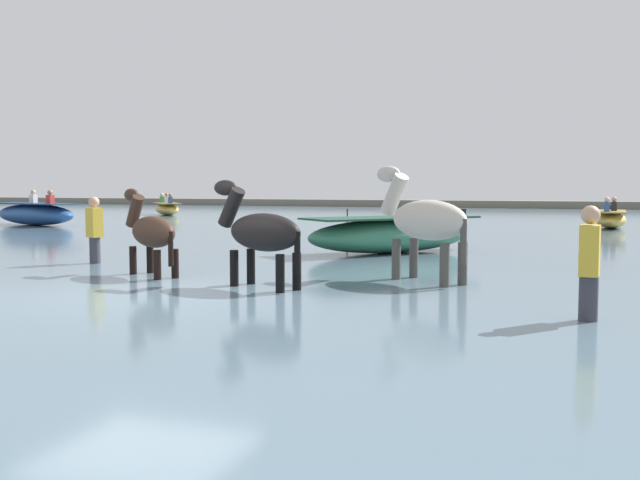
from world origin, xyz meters
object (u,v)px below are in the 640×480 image
(horse_trailing_pinto, at_px, (425,223))
(boat_mid_channel, at_px, (611,219))
(boat_distant_east, at_px, (391,235))
(person_spectator_far, at_px, (589,277))
(person_onlooker_left, at_px, (95,238))
(channel_buoy, at_px, (347,229))
(horse_flank_black, at_px, (261,235))
(horse_lead_dark_bay, at_px, (151,234))
(boat_distant_west, at_px, (167,209))
(boat_near_starboard, at_px, (35,214))

(horse_trailing_pinto, xyz_separation_m, boat_mid_channel, (3.34, 15.82, -0.58))
(boat_distant_east, bearing_deg, person_spectator_far, -61.36)
(person_spectator_far, bearing_deg, person_onlooker_left, 159.76)
(person_spectator_far, relative_size, person_onlooker_left, 1.00)
(channel_buoy, bearing_deg, horse_flank_black, -79.42)
(horse_lead_dark_bay, height_order, horse_flank_black, horse_flank_black)
(horse_lead_dark_bay, bearing_deg, boat_mid_channel, 65.34)
(boat_distant_west, height_order, channel_buoy, boat_distant_west)
(horse_trailing_pinto, xyz_separation_m, horse_flank_black, (-2.06, -1.42, -0.14))
(boat_distant_east, distance_m, person_spectator_far, 8.03)
(horse_flank_black, distance_m, person_onlooker_left, 4.65)
(boat_distant_east, relative_size, boat_distant_west, 1.27)
(horse_lead_dark_bay, xyz_separation_m, horse_trailing_pinto, (4.27, 0.74, 0.21))
(horse_flank_black, bearing_deg, person_onlooker_left, 155.10)
(channel_buoy, bearing_deg, boat_distant_east, -63.38)
(person_onlooker_left, height_order, channel_buoy, person_onlooker_left)
(horse_trailing_pinto, height_order, person_spectator_far, horse_trailing_pinto)
(horse_lead_dark_bay, xyz_separation_m, person_onlooker_left, (-2.01, 1.28, -0.19))
(boat_distant_west, height_order, boat_mid_channel, boat_distant_west)
(horse_lead_dark_bay, height_order, person_spectator_far, horse_lead_dark_bay)
(boat_distant_west, relative_size, person_spectator_far, 1.89)
(boat_distant_east, distance_m, person_onlooker_left, 6.10)
(horse_trailing_pinto, height_order, boat_mid_channel, horse_trailing_pinto)
(boat_mid_channel, bearing_deg, channel_buoy, -139.41)
(boat_distant_east, relative_size, boat_mid_channel, 1.21)
(boat_near_starboard, bearing_deg, horse_flank_black, -40.56)
(horse_trailing_pinto, distance_m, person_onlooker_left, 6.31)
(horse_flank_black, height_order, boat_mid_channel, horse_flank_black)
(horse_flank_black, height_order, channel_buoy, horse_flank_black)
(boat_near_starboard, height_order, channel_buoy, boat_near_starboard)
(person_onlooker_left, bearing_deg, horse_lead_dark_bay, -32.56)
(horse_trailing_pinto, bearing_deg, person_spectator_far, -48.95)
(horse_lead_dark_bay, relative_size, person_spectator_far, 1.10)
(person_spectator_far, bearing_deg, channel_buoy, 117.81)
(boat_mid_channel, relative_size, person_onlooker_left, 1.98)
(boat_distant_west, bearing_deg, horse_flank_black, -56.30)
(boat_distant_east, bearing_deg, horse_lead_dark_bay, -117.49)
(horse_lead_dark_bay, xyz_separation_m, boat_distant_east, (2.69, 5.18, -0.28))
(horse_lead_dark_bay, relative_size, horse_flank_black, 0.93)
(horse_flank_black, bearing_deg, person_spectator_far, -15.41)
(boat_distant_east, xyz_separation_m, boat_mid_channel, (4.91, 11.38, -0.09))
(person_spectator_far, xyz_separation_m, person_onlooker_left, (-8.55, 3.15, 0.00))
(horse_trailing_pinto, relative_size, person_onlooker_left, 1.32)
(boat_distant_west, relative_size, boat_mid_channel, 0.95)
(boat_near_starboard, bearing_deg, horse_lead_dark_bay, -43.74)
(horse_lead_dark_bay, height_order, horse_trailing_pinto, horse_trailing_pinto)
(boat_mid_channel, xyz_separation_m, person_onlooker_left, (-9.61, -15.28, 0.18))
(boat_near_starboard, relative_size, person_onlooker_left, 2.68)
(boat_mid_channel, relative_size, person_spectator_far, 1.98)
(boat_distant_west, relative_size, channel_buoy, 4.09)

